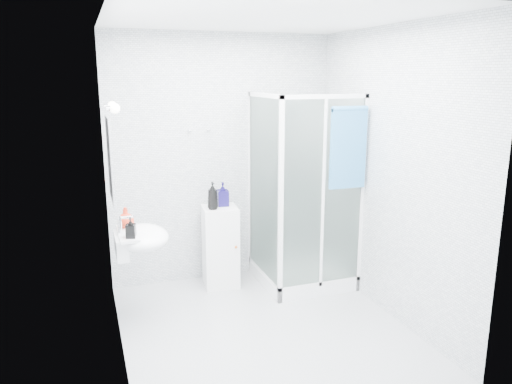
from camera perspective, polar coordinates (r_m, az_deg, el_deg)
name	(u,v)px	position (r m, az deg, el deg)	size (l,w,h in m)	color
room	(264,184)	(4.10, 0.96, 0.93)	(2.40, 2.60, 2.60)	silver
shower_enclosure	(299,244)	(5.26, 4.90, -5.98)	(0.90, 0.95, 2.00)	white
wall_basin	(139,238)	(4.44, -13.21, -5.18)	(0.46, 0.56, 0.35)	white
mirror	(110,159)	(4.26, -16.37, 3.62)	(0.02, 0.60, 0.70)	white
vanity_lights	(113,107)	(4.22, -16.06, 9.30)	(0.10, 0.40, 0.08)	silver
wall_hooks	(199,130)	(5.17, -6.52, 7.00)	(0.23, 0.06, 0.03)	silver
storage_cabinet	(221,247)	(5.25, -4.07, -6.24)	(0.38, 0.39, 0.85)	white
hand_towel	(348,146)	(4.79, 10.50, 5.21)	(0.36, 0.05, 0.78)	teal
shampoo_bottle_a	(213,196)	(5.03, -4.98, -0.42)	(0.11, 0.11, 0.28)	black
shampoo_bottle_b	(223,194)	(5.16, -3.81, -0.25)	(0.11, 0.11, 0.25)	#120C48
soap_dispenser_orange	(126,218)	(4.51, -14.68, -2.87)	(0.15, 0.15, 0.19)	red
soap_dispenser_black	(131,228)	(4.23, -14.13, -3.99)	(0.08, 0.08, 0.17)	black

